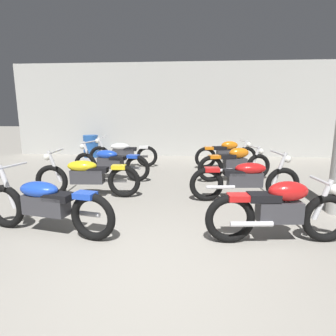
% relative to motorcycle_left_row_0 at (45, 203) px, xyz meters
% --- Properties ---
extents(ground_plane, '(60.00, 60.00, 0.00)m').
position_rel_motorcycle_left_row_0_xyz_m(ground_plane, '(1.58, -0.85, -0.45)').
color(ground_plane, gray).
extents(back_wall, '(13.18, 0.24, 3.60)m').
position_rel_motorcycle_left_row_0_xyz_m(back_wall, '(1.58, 7.58, 1.35)').
color(back_wall, '#B2B2AD').
rests_on(back_wall, ground).
extents(motorcycle_left_row_0, '(2.14, 0.75, 0.97)m').
position_rel_motorcycle_left_row_0_xyz_m(motorcycle_left_row_0, '(0.00, 0.00, 0.00)').
color(motorcycle_left_row_0, black).
rests_on(motorcycle_left_row_0, ground).
extents(motorcycle_left_row_1, '(2.17, 0.68, 0.97)m').
position_rel_motorcycle_left_row_0_xyz_m(motorcycle_left_row_1, '(-0.06, 1.77, 0.00)').
color(motorcycle_left_row_1, black).
rests_on(motorcycle_left_row_1, ground).
extents(motorcycle_left_row_2, '(2.14, 0.76, 0.97)m').
position_rel_motorcycle_left_row_0_xyz_m(motorcycle_left_row_2, '(-0.02, 3.33, 0.00)').
color(motorcycle_left_row_2, black).
rests_on(motorcycle_left_row_2, ground).
extents(motorcycle_left_row_3, '(2.17, 0.68, 0.97)m').
position_rel_motorcycle_left_row_0_xyz_m(motorcycle_left_row_3, '(-0.09, 5.01, 0.00)').
color(motorcycle_left_row_3, black).
rests_on(motorcycle_left_row_3, ground).
extents(motorcycle_right_row_0, '(1.97, 0.52, 0.88)m').
position_rel_motorcycle_left_row_0_xyz_m(motorcycle_right_row_0, '(3.25, -0.02, 0.01)').
color(motorcycle_right_row_0, black).
rests_on(motorcycle_right_row_0, ground).
extents(motorcycle_right_row_1, '(2.17, 0.68, 0.97)m').
position_rel_motorcycle_left_row_0_xyz_m(motorcycle_right_row_1, '(3.14, 1.77, 0.00)').
color(motorcycle_right_row_1, black).
rests_on(motorcycle_right_row_1, ground).
extents(motorcycle_right_row_2, '(1.92, 0.73, 0.88)m').
position_rel_motorcycle_left_row_0_xyz_m(motorcycle_right_row_2, '(3.19, 3.45, 0.01)').
color(motorcycle_right_row_2, black).
rests_on(motorcycle_right_row_2, ground).
extents(motorcycle_right_row_3, '(1.96, 0.61, 0.88)m').
position_rel_motorcycle_left_row_0_xyz_m(motorcycle_right_row_3, '(3.17, 5.07, 0.01)').
color(motorcycle_right_row_3, black).
rests_on(motorcycle_right_row_3, ground).
extents(oil_drum, '(0.59, 0.59, 0.85)m').
position_rel_motorcycle_left_row_0_xyz_m(oil_drum, '(-1.80, 6.88, -0.03)').
color(oil_drum, '#23519E').
rests_on(oil_drum, ground).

